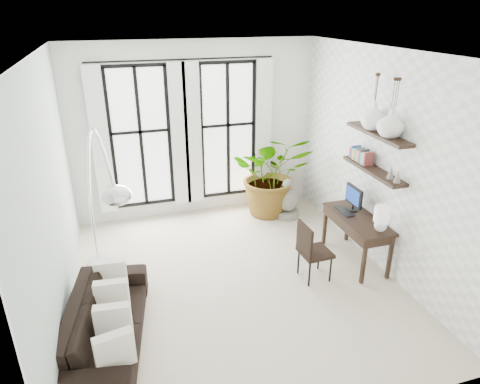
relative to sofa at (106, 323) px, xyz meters
name	(u,v)px	position (x,y,z in m)	size (l,w,h in m)	color
floor	(235,280)	(1.80, 0.79, -0.30)	(5.00, 5.00, 0.00)	beige
ceiling	(233,52)	(1.80, 0.79, 2.90)	(5.00, 5.00, 0.00)	white
wall_left	(51,200)	(-0.45, 0.79, 1.30)	(5.00, 5.00, 0.00)	#A3B6AC
wall_right	(382,162)	(4.05, 0.79, 1.30)	(5.00, 5.00, 0.00)	white
wall_back	(196,131)	(1.80, 3.29, 1.30)	(4.50, 4.50, 0.00)	white
windows	(186,135)	(1.60, 3.22, 1.26)	(3.26, 0.13, 2.65)	white
wall_shelves	(374,155)	(3.91, 0.80, 1.42)	(0.25, 1.30, 0.60)	black
sofa	(106,323)	(0.00, 0.00, 0.00)	(2.07, 0.81, 0.61)	black
throw_pillows	(112,308)	(0.10, 0.00, 0.20)	(0.40, 1.52, 0.40)	silver
plant	(272,174)	(3.11, 2.76, 0.51)	(1.46, 1.26, 1.62)	#2D7228
desk	(359,222)	(3.75, 0.71, 0.41)	(0.54, 1.28, 1.15)	black
desk_chair	(311,248)	(2.86, 0.52, 0.21)	(0.45, 0.45, 0.90)	black
arc_lamp	(97,169)	(0.10, 0.91, 1.58)	(0.74, 2.07, 2.43)	silver
buddha	(288,201)	(3.35, 2.49, 0.02)	(0.43, 0.43, 0.77)	gray
vase_a	(391,123)	(3.91, 0.51, 1.96)	(0.37, 0.37, 0.38)	white
vase_b	(374,116)	(3.91, 0.91, 1.96)	(0.37, 0.37, 0.38)	white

